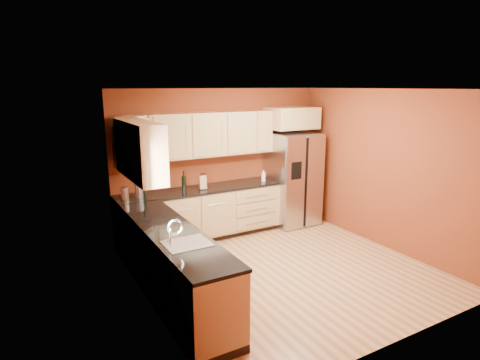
# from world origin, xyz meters

# --- Properties ---
(floor) EXTENTS (4.00, 4.00, 0.00)m
(floor) POSITION_xyz_m (0.00, 0.00, 0.00)
(floor) COLOR olive
(floor) RESTS_ON ground
(ceiling) EXTENTS (4.00, 4.00, 0.00)m
(ceiling) POSITION_xyz_m (0.00, 0.00, 2.60)
(ceiling) COLOR white
(ceiling) RESTS_ON wall_back
(wall_back) EXTENTS (4.00, 0.04, 2.60)m
(wall_back) POSITION_xyz_m (0.00, 2.00, 1.30)
(wall_back) COLOR maroon
(wall_back) RESTS_ON floor
(wall_front) EXTENTS (4.00, 0.04, 2.60)m
(wall_front) POSITION_xyz_m (0.00, -2.00, 1.30)
(wall_front) COLOR maroon
(wall_front) RESTS_ON floor
(wall_left) EXTENTS (0.04, 4.00, 2.60)m
(wall_left) POSITION_xyz_m (-2.00, 0.00, 1.30)
(wall_left) COLOR maroon
(wall_left) RESTS_ON floor
(wall_right) EXTENTS (0.04, 4.00, 2.60)m
(wall_right) POSITION_xyz_m (2.00, 0.00, 1.30)
(wall_right) COLOR maroon
(wall_right) RESTS_ON floor
(base_cabinets_back) EXTENTS (2.90, 0.60, 0.88)m
(base_cabinets_back) POSITION_xyz_m (-0.55, 1.70, 0.44)
(base_cabinets_back) COLOR tan
(base_cabinets_back) RESTS_ON floor
(base_cabinets_left) EXTENTS (0.60, 2.80, 0.88)m
(base_cabinets_left) POSITION_xyz_m (-1.70, 0.00, 0.44)
(base_cabinets_left) COLOR tan
(base_cabinets_left) RESTS_ON floor
(countertop_back) EXTENTS (2.90, 0.62, 0.04)m
(countertop_back) POSITION_xyz_m (-0.55, 1.69, 0.90)
(countertop_back) COLOR black
(countertop_back) RESTS_ON base_cabinets_back
(countertop_left) EXTENTS (0.62, 2.80, 0.04)m
(countertop_left) POSITION_xyz_m (-1.69, 0.00, 0.90)
(countertop_left) COLOR black
(countertop_left) RESTS_ON base_cabinets_left
(upper_cabinets_back) EXTENTS (2.30, 0.33, 0.75)m
(upper_cabinets_back) POSITION_xyz_m (-0.25, 1.83, 1.83)
(upper_cabinets_back) COLOR tan
(upper_cabinets_back) RESTS_ON wall_back
(upper_cabinets_left) EXTENTS (0.33, 1.35, 0.75)m
(upper_cabinets_left) POSITION_xyz_m (-1.83, 0.72, 1.83)
(upper_cabinets_left) COLOR tan
(upper_cabinets_left) RESTS_ON wall_left
(corner_upper_cabinet) EXTENTS (0.67, 0.67, 0.75)m
(corner_upper_cabinet) POSITION_xyz_m (-1.67, 1.67, 1.83)
(corner_upper_cabinet) COLOR tan
(corner_upper_cabinet) RESTS_ON wall_back
(over_fridge_cabinet) EXTENTS (0.92, 0.60, 0.40)m
(over_fridge_cabinet) POSITION_xyz_m (1.35, 1.70, 2.05)
(over_fridge_cabinet) COLOR tan
(over_fridge_cabinet) RESTS_ON wall_back
(refrigerator) EXTENTS (0.90, 0.75, 1.78)m
(refrigerator) POSITION_xyz_m (1.35, 1.62, 0.89)
(refrigerator) COLOR silver
(refrigerator) RESTS_ON floor
(window) EXTENTS (0.03, 0.90, 1.00)m
(window) POSITION_xyz_m (-1.98, -0.50, 1.55)
(window) COLOR white
(window) RESTS_ON wall_left
(sink_faucet) EXTENTS (0.50, 0.42, 0.30)m
(sink_faucet) POSITION_xyz_m (-1.69, -0.50, 1.07)
(sink_faucet) COLOR white
(sink_faucet) RESTS_ON countertop_left
(canister_left) EXTENTS (0.15, 0.15, 0.22)m
(canister_left) POSITION_xyz_m (-1.62, 1.66, 1.03)
(canister_left) COLOR silver
(canister_left) RESTS_ON countertop_back
(canister_right) EXTENTS (0.16, 0.16, 0.20)m
(canister_right) POSITION_xyz_m (-1.85, 1.64, 1.02)
(canister_right) COLOR silver
(canister_right) RESTS_ON countertop_back
(wine_bottle_a) EXTENTS (0.09, 0.09, 0.33)m
(wine_bottle_a) POSITION_xyz_m (-0.84, 1.74, 1.08)
(wine_bottle_a) COLOR black
(wine_bottle_a) RESTS_ON countertop_back
(wine_bottle_b) EXTENTS (0.09, 0.09, 0.33)m
(wine_bottle_b) POSITION_xyz_m (-1.55, 1.65, 1.09)
(wine_bottle_b) COLOR black
(wine_bottle_b) RESTS_ON countertop_back
(knife_block) EXTENTS (0.14, 0.13, 0.23)m
(knife_block) POSITION_xyz_m (-0.53, 1.66, 1.04)
(knife_block) COLOR #AF8055
(knife_block) RESTS_ON countertop_back
(soap_dispenser) EXTENTS (0.09, 0.09, 0.21)m
(soap_dispenser) POSITION_xyz_m (0.68, 1.61, 1.02)
(soap_dispenser) COLOR white
(soap_dispenser) RESTS_ON countertop_back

